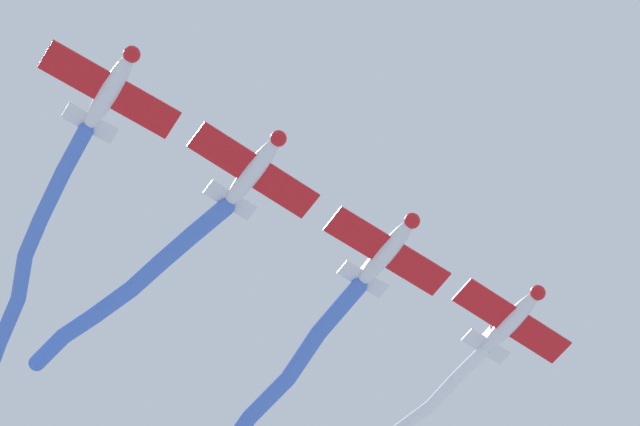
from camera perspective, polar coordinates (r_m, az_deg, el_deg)
The scene contains 6 objects.
airplane_lead at distance 56.69m, azimuth -9.41°, elevation 5.49°, with size 5.15×6.03×1.61m.
smoke_trail_lead at distance 63.18m, azimuth -13.78°, elevation -4.97°, with size 21.19×10.04×1.56m.
airplane_left_wing at distance 58.01m, azimuth -3.00°, elevation 1.93°, with size 5.23×5.89×1.61m.
smoke_trail_left_wing at distance 62.71m, azimuth -8.66°, elevation -3.38°, with size 10.24×11.55×2.58m.
airplane_right_wing at distance 59.70m, azimuth 3.03°, elevation -1.72°, with size 5.20×5.94×1.61m.
airplane_slot at distance 62.74m, azimuth 8.60°, elevation -4.80°, with size 5.23×5.89×1.61m.
Camera 1 is at (25.01, 2.15, 7.45)m, focal length 71.21 mm.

